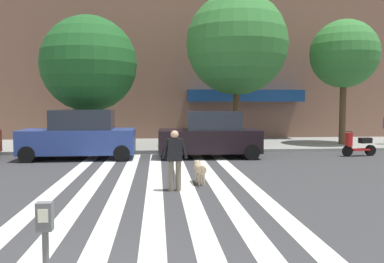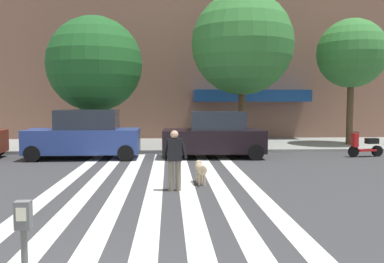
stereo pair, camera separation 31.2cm
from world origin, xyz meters
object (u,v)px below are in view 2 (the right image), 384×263
(parking_meter_curbside, at_px, (24,253))
(parked_scooter, at_px, (365,146))
(parked_car_third_in_line, at_px, (214,136))
(dog_on_leash, at_px, (200,169))
(parked_car_behind_first, at_px, (85,135))
(street_tree_further, at_px, (352,54))
(pedestrian_dog_walker, at_px, (174,157))
(street_tree_middle, at_px, (242,44))
(street_tree_nearest, at_px, (95,64))

(parking_meter_curbside, relative_size, parked_scooter, 0.83)
(parked_car_third_in_line, xyz_separation_m, dog_on_leash, (-1.03, -5.45, -0.50))
(parking_meter_curbside, bearing_deg, parked_car_behind_first, 99.46)
(parked_scooter, height_order, street_tree_further, street_tree_further)
(dog_on_leash, bearing_deg, parked_scooter, 34.63)
(parking_meter_curbside, xyz_separation_m, pedestrian_dog_walker, (1.47, 6.99, -0.10))
(parking_meter_curbside, relative_size, pedestrian_dog_walker, 0.83)
(street_tree_middle, relative_size, dog_on_leash, 7.57)
(parked_car_third_in_line, xyz_separation_m, parked_scooter, (6.61, -0.17, -0.46))
(parked_car_behind_first, height_order, street_tree_nearest, street_tree_nearest)
(parked_car_third_in_line, bearing_deg, pedestrian_dog_walker, -105.89)
(parked_car_third_in_line, xyz_separation_m, street_tree_middle, (1.71, 2.89, 4.32))
(street_tree_nearest, height_order, pedestrian_dog_walker, street_tree_nearest)
(parked_scooter, distance_m, street_tree_nearest, 12.92)
(dog_on_leash, bearing_deg, street_tree_further, 46.02)
(parked_car_behind_first, height_order, street_tree_middle, street_tree_middle)
(parked_scooter, bearing_deg, dog_on_leash, -145.37)
(parking_meter_curbside, xyz_separation_m, street_tree_nearest, (-2.20, 15.81, 3.15))
(parking_meter_curbside, distance_m, street_tree_nearest, 16.27)
(parked_scooter, distance_m, street_tree_middle, 7.50)
(parking_meter_curbside, xyz_separation_m, dog_on_leash, (2.24, 7.88, -0.59))
(parked_car_third_in_line, bearing_deg, dog_on_leash, -100.75)
(street_tree_further, bearing_deg, parked_car_third_in_line, -155.48)
(pedestrian_dog_walker, bearing_deg, parked_car_behind_first, 120.25)
(parked_car_third_in_line, distance_m, parked_scooter, 6.63)
(parked_car_third_in_line, distance_m, pedestrian_dog_walker, 6.59)
(parked_car_behind_first, height_order, parked_car_third_in_line, parked_car_behind_first)
(street_tree_nearest, distance_m, pedestrian_dog_walker, 10.09)
(pedestrian_dog_walker, relative_size, dog_on_leash, 1.62)
(street_tree_nearest, xyz_separation_m, street_tree_further, (13.03, 0.96, 0.70))
(street_tree_further, bearing_deg, dog_on_leash, -133.98)
(parked_scooter, bearing_deg, street_tree_nearest, 167.60)
(parked_car_behind_first, distance_m, street_tree_middle, 8.87)
(parked_car_behind_first, relative_size, pedestrian_dog_walker, 2.84)
(parked_car_behind_first, height_order, parked_scooter, parked_car_behind_first)
(parking_meter_curbside, relative_size, street_tree_nearest, 0.22)
(street_tree_nearest, distance_m, street_tree_further, 13.08)
(parking_meter_curbside, bearing_deg, dog_on_leash, 74.11)
(street_tree_further, relative_size, dog_on_leash, 6.47)
(street_tree_nearest, bearing_deg, pedestrian_dog_walker, -67.39)
(street_tree_nearest, height_order, dog_on_leash, street_tree_nearest)
(parked_car_behind_first, xyz_separation_m, parked_car_third_in_line, (5.50, -0.00, -0.04))
(parking_meter_curbside, height_order, street_tree_middle, street_tree_middle)
(parking_meter_curbside, relative_size, street_tree_further, 0.21)
(parking_meter_curbside, relative_size, dog_on_leash, 1.35)
(pedestrian_dog_walker, bearing_deg, parking_meter_curbside, -101.90)
(street_tree_middle, bearing_deg, parked_car_behind_first, -158.19)
(parked_car_behind_first, xyz_separation_m, street_tree_nearest, (0.02, 2.48, 3.20))
(parking_meter_curbside, xyz_separation_m, parked_car_third_in_line, (3.28, 13.33, -0.09))
(pedestrian_dog_walker, height_order, dog_on_leash, pedestrian_dog_walker)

